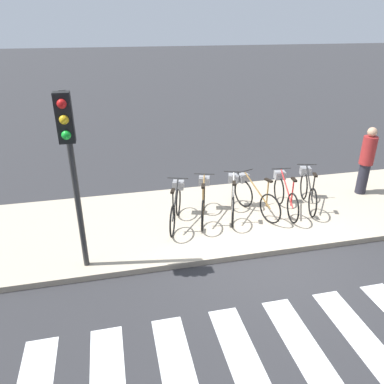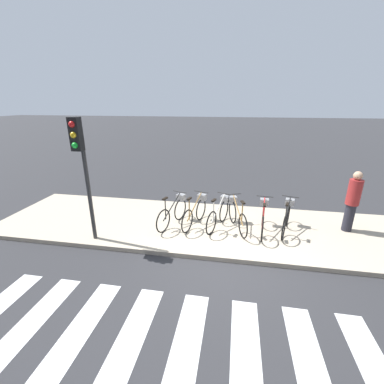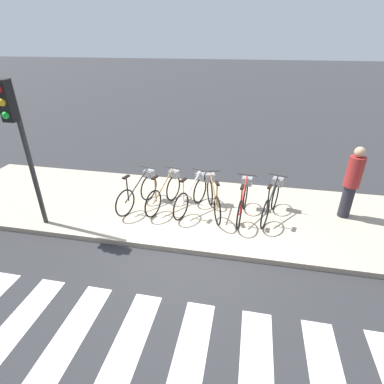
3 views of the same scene
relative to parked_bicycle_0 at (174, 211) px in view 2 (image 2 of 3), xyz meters
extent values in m
plane|color=#2D2D30|center=(1.57, -1.52, -0.55)|extent=(120.00, 120.00, 0.00)
cube|color=#B7A88E|center=(1.57, 0.12, -0.49)|extent=(13.74, 3.28, 0.12)
torus|color=black|center=(-0.17, -0.53, -0.10)|extent=(0.24, 0.65, 0.67)
torus|color=black|center=(0.11, 0.35, -0.10)|extent=(0.24, 0.65, 0.67)
cylinder|color=black|center=(-0.03, -0.09, 0.17)|extent=(0.32, 0.90, 0.57)
cylinder|color=black|center=(-0.13, -0.41, 0.20)|extent=(0.04, 0.04, 0.60)
cube|color=black|center=(-0.13, -0.41, 0.52)|extent=(0.13, 0.21, 0.04)
cylinder|color=#262626|center=(0.11, 0.35, 0.47)|extent=(0.44, 0.17, 0.02)
cube|color=gray|center=(0.13, 0.39, 0.28)|extent=(0.29, 0.27, 0.18)
torus|color=black|center=(0.48, -0.43, -0.10)|extent=(0.22, 0.65, 0.67)
torus|color=black|center=(0.74, 0.45, -0.10)|extent=(0.22, 0.65, 0.67)
cylinder|color=olive|center=(0.61, 0.01, 0.17)|extent=(0.29, 0.91, 0.57)
cylinder|color=olive|center=(0.52, -0.31, 0.20)|extent=(0.04, 0.04, 0.60)
cube|color=black|center=(0.52, -0.31, 0.52)|extent=(0.12, 0.21, 0.04)
cylinder|color=#262626|center=(0.74, 0.45, 0.47)|extent=(0.45, 0.15, 0.02)
cube|color=gray|center=(0.75, 0.50, 0.28)|extent=(0.29, 0.26, 0.18)
torus|color=black|center=(1.15, -0.43, -0.10)|extent=(0.25, 0.65, 0.67)
torus|color=black|center=(1.44, 0.44, -0.10)|extent=(0.25, 0.65, 0.67)
cylinder|color=beige|center=(1.29, 0.01, 0.17)|extent=(0.33, 0.90, 0.57)
cylinder|color=beige|center=(1.19, -0.31, 0.20)|extent=(0.04, 0.04, 0.60)
cube|color=black|center=(1.19, -0.31, 0.52)|extent=(0.13, 0.21, 0.04)
cylinder|color=#262626|center=(1.44, 0.44, 0.47)|extent=(0.44, 0.17, 0.02)
cube|color=gray|center=(1.45, 0.49, 0.28)|extent=(0.29, 0.27, 0.18)
torus|color=black|center=(1.99, -0.45, -0.10)|extent=(0.25, 0.65, 0.67)
torus|color=black|center=(1.69, 0.42, -0.10)|extent=(0.25, 0.65, 0.67)
cylinder|color=olive|center=(1.84, -0.02, 0.17)|extent=(0.33, 0.90, 0.57)
cylinder|color=olive|center=(1.95, -0.33, 0.20)|extent=(0.04, 0.04, 0.60)
cube|color=black|center=(1.95, -0.33, 0.52)|extent=(0.13, 0.21, 0.04)
cylinder|color=#262626|center=(1.69, 0.42, 0.47)|extent=(0.44, 0.17, 0.02)
cube|color=gray|center=(1.68, 0.47, 0.28)|extent=(0.29, 0.27, 0.18)
torus|color=black|center=(2.48, -0.54, -0.10)|extent=(0.11, 0.67, 0.67)
torus|color=black|center=(2.58, 0.38, -0.10)|extent=(0.11, 0.67, 0.67)
cylinder|color=red|center=(2.53, -0.08, 0.17)|extent=(0.13, 0.93, 0.57)
cylinder|color=red|center=(2.50, -0.41, 0.20)|extent=(0.04, 0.04, 0.60)
cube|color=black|center=(2.50, -0.41, 0.52)|extent=(0.09, 0.21, 0.04)
cylinder|color=#262626|center=(2.58, 0.38, 0.47)|extent=(0.46, 0.07, 0.02)
cube|color=gray|center=(2.58, 0.43, 0.28)|extent=(0.26, 0.22, 0.18)
torus|color=black|center=(3.04, -0.39, -0.10)|extent=(0.22, 0.65, 0.67)
torus|color=black|center=(3.29, 0.49, -0.10)|extent=(0.22, 0.65, 0.67)
cylinder|color=black|center=(3.17, 0.05, 0.17)|extent=(0.29, 0.91, 0.57)
cylinder|color=black|center=(3.07, -0.27, 0.20)|extent=(0.04, 0.04, 0.60)
cube|color=black|center=(3.07, -0.27, 0.52)|extent=(0.12, 0.21, 0.04)
cylinder|color=#262626|center=(3.29, 0.49, 0.47)|extent=(0.45, 0.15, 0.02)
cube|color=gray|center=(3.31, 0.54, 0.28)|extent=(0.29, 0.26, 0.18)
cylinder|color=#23232D|center=(4.90, 0.47, -0.04)|extent=(0.26, 0.26, 0.79)
cylinder|color=maroon|center=(4.90, 0.47, 0.71)|extent=(0.34, 0.34, 0.70)
sphere|color=tan|center=(4.90, 0.47, 1.17)|extent=(0.23, 0.23, 0.23)
cylinder|color=#2D2D2D|center=(-1.89, -1.17, 1.13)|extent=(0.10, 0.10, 3.13)
cube|color=black|center=(-1.89, -1.35, 2.32)|extent=(0.24, 0.20, 0.75)
sphere|color=red|center=(-1.89, -1.45, 2.54)|extent=(0.14, 0.14, 0.14)
sphere|color=gold|center=(-1.89, -1.45, 2.31)|extent=(0.14, 0.14, 0.14)
sphere|color=green|center=(-1.89, -1.45, 2.08)|extent=(0.14, 0.14, 0.14)
camera|label=1|loc=(-1.26, -7.09, 3.65)|focal=35.00mm
camera|label=2|loc=(1.71, -6.70, 3.02)|focal=24.00mm
camera|label=3|loc=(2.56, -6.21, 3.36)|focal=28.00mm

